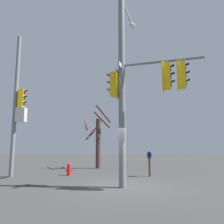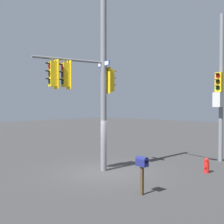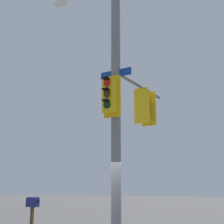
% 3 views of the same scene
% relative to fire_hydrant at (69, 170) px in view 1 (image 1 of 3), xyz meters
% --- Properties ---
extents(ground_plane, '(80.00, 80.00, 0.00)m').
position_rel_fire_hydrant_xyz_m(ground_plane, '(-3.13, 3.65, -0.34)').
color(ground_plane, '#393939').
extents(main_signal_pole_assembly, '(4.08, 3.67, 8.98)m').
position_rel_fire_hydrant_xyz_m(main_signal_pole_assembly, '(-3.63, 3.96, 4.41)').
color(main_signal_pole_assembly, slate).
rests_on(main_signal_pole_assembly, ground).
extents(secondary_pole_assembly, '(0.79, 0.44, 8.47)m').
position_rel_fire_hydrant_xyz_m(secondary_pole_assembly, '(3.04, 0.61, 3.78)').
color(secondary_pole_assembly, slate).
rests_on(secondary_pole_assembly, ground).
extents(fire_hydrant, '(0.38, 0.24, 0.73)m').
position_rel_fire_hydrant_xyz_m(fire_hydrant, '(0.00, 0.00, 0.00)').
color(fire_hydrant, red).
rests_on(fire_hydrant, ground).
extents(mailbox, '(0.28, 0.46, 1.41)m').
position_rel_fire_hydrant_xyz_m(mailbox, '(-4.73, 0.30, 0.76)').
color(mailbox, '#4C3823').
rests_on(mailbox, ground).
extents(bare_tree_behind_pole, '(2.31, 2.18, 4.93)m').
position_rel_fire_hydrant_xyz_m(bare_tree_behind_pole, '(-1.30, -4.49, 1.95)').
color(bare_tree_behind_pole, '#4C332D').
rests_on(bare_tree_behind_pole, ground).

